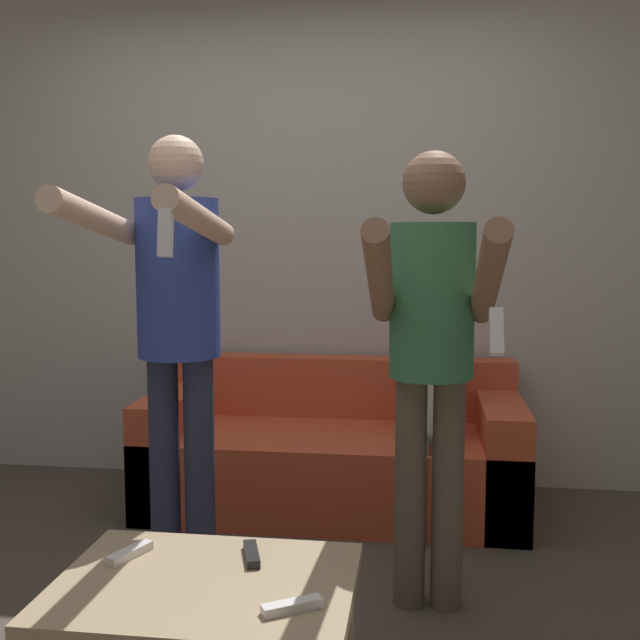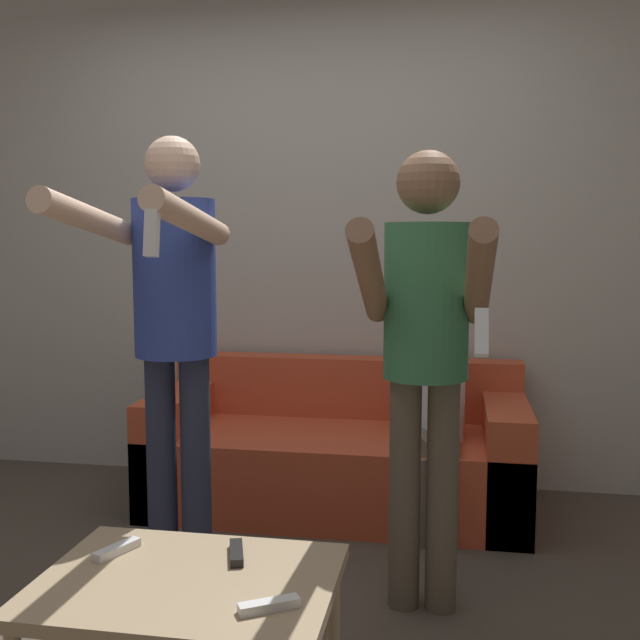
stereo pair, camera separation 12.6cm
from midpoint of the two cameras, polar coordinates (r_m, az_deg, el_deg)
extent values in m
plane|color=#4C4238|center=(2.69, -6.34, -22.65)|extent=(14.00, 14.00, 0.00)
cube|color=#B7B2A8|center=(4.00, 0.27, 6.98)|extent=(6.40, 0.06, 2.70)
cube|color=#C64C2D|center=(3.68, 2.27, -11.29)|extent=(1.78, 0.79, 0.38)
cube|color=#C64C2D|center=(3.90, 2.92, -5.08)|extent=(1.78, 0.16, 0.31)
cube|color=#C64C2D|center=(3.84, -9.65, -9.32)|extent=(0.20, 0.79, 0.55)
cube|color=#C64C2D|center=(3.64, 14.91, -10.31)|extent=(0.20, 0.79, 0.55)
cylinder|color=#282D47|center=(2.87, -10.70, -11.31)|extent=(0.11, 0.11, 0.88)
cylinder|color=#282D47|center=(2.83, -8.14, -11.53)|extent=(0.11, 0.11, 0.88)
cylinder|color=#2D429E|center=(2.72, -9.70, 3.18)|extent=(0.29, 0.29, 0.56)
sphere|color=beige|center=(2.73, -9.86, 11.64)|extent=(0.20, 0.20, 0.20)
cylinder|color=beige|center=(2.50, -15.76, 7.42)|extent=(0.08, 0.61, 0.17)
cylinder|color=beige|center=(2.38, -8.43, 7.66)|extent=(0.08, 0.61, 0.17)
cube|color=white|center=(2.10, -11.02, 6.52)|extent=(0.04, 0.05, 0.13)
cylinder|color=brown|center=(2.71, 7.83, -12.94)|extent=(0.11, 0.11, 0.82)
cylinder|color=brown|center=(2.71, 10.64, -12.99)|extent=(0.11, 0.11, 0.82)
cylinder|color=#337047|center=(2.57, 9.50, 1.44)|extent=(0.29, 0.29, 0.53)
sphere|color=brown|center=(2.56, 9.66, 10.31)|extent=(0.21, 0.21, 0.21)
cylinder|color=brown|center=(2.30, 5.38, 3.40)|extent=(0.08, 0.57, 0.34)
cylinder|color=brown|center=(2.30, 13.58, 3.25)|extent=(0.08, 0.57, 0.34)
cube|color=white|center=(2.05, 13.93, -0.93)|extent=(0.04, 0.08, 0.13)
cylinder|color=#6B6051|center=(3.30, 8.44, -13.47)|extent=(0.11, 0.11, 0.38)
cylinder|color=#6B6051|center=(3.30, 10.68, -13.52)|extent=(0.11, 0.11, 0.38)
cylinder|color=#6B6051|center=(3.39, 8.58, -9.09)|extent=(0.11, 0.32, 0.11)
cylinder|color=#6B6051|center=(3.39, 10.73, -9.13)|extent=(0.11, 0.32, 0.11)
cylinder|color=silver|center=(3.49, 9.74, -4.89)|extent=(0.28, 0.28, 0.50)
sphere|color=tan|center=(3.44, 9.85, 1.12)|extent=(0.20, 0.20, 0.20)
cube|color=tan|center=(2.11, -8.28, -19.30)|extent=(0.78, 0.58, 0.04)
cylinder|color=tan|center=(2.52, -14.36, -20.10)|extent=(0.04, 0.04, 0.38)
cylinder|color=tan|center=(2.35, 2.68, -22.02)|extent=(0.04, 0.04, 0.38)
cube|color=white|center=(1.92, -1.91, -20.92)|extent=(0.15, 0.11, 0.02)
cube|color=white|center=(2.27, -13.63, -16.64)|extent=(0.09, 0.15, 0.02)
cube|color=black|center=(2.20, -4.68, -17.27)|extent=(0.08, 0.15, 0.02)
camera|label=1|loc=(0.06, -88.83, 0.13)|focal=42.00mm
camera|label=2|loc=(0.06, 91.17, -0.13)|focal=42.00mm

